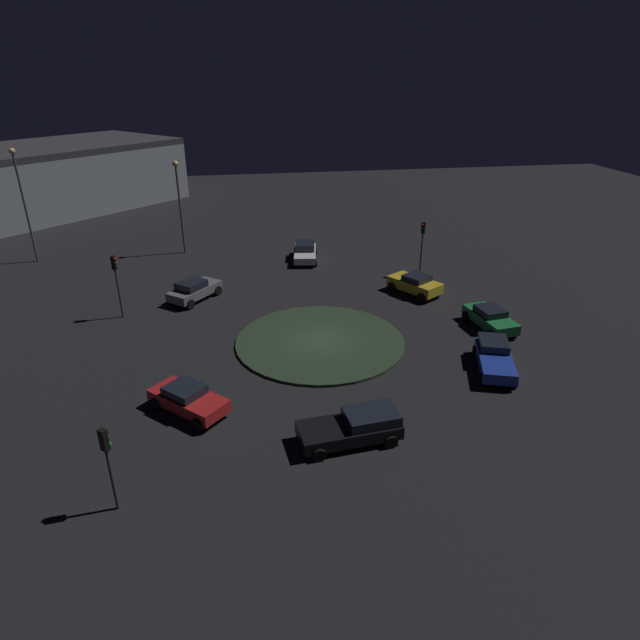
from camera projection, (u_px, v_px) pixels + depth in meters
The scene contains 15 objects.
ground_plane at pixel (320, 342), 33.13m from camera, with size 116.75×116.75×0.00m, color black.
roundabout_island at pixel (320, 341), 33.09m from camera, with size 10.38×10.38×0.16m, color #263823.
car_green at pixel (490, 318), 34.57m from camera, with size 4.25×2.37×1.42m.
car_grey at pixel (194, 290), 38.86m from camera, with size 4.25×3.99×1.51m.
car_blue at pixel (494, 357), 29.93m from camera, with size 4.62×3.07×1.41m.
car_red at pixel (188, 399), 26.21m from camera, with size 4.08×4.12×1.39m.
car_black at pixel (355, 427), 24.15m from camera, with size 2.49×4.75×1.41m.
car_yellow at pixel (415, 284), 39.88m from camera, with size 4.31×3.66×1.50m.
car_white at pixel (305, 252), 47.00m from camera, with size 4.65×2.64×1.43m.
traffic_light_northeast at pixel (116, 274), 35.15m from camera, with size 0.37×0.39×4.34m.
traffic_light_southeast at pixel (422, 238), 42.65m from camera, with size 0.39×0.38×4.35m.
traffic_light_northwest at pixel (107, 453), 19.57m from camera, with size 0.39×0.38×3.70m.
streetlamp_northeast at pixel (22, 194), 44.40m from camera, with size 0.49×0.49×9.53m.
streetlamp_northeast_near at pixel (179, 194), 46.84m from camera, with size 0.53×0.53×8.18m.
store_building at pixel (35, 180), 61.42m from camera, with size 32.59×33.37×7.32m.
Camera 1 is at (-28.93, 4.99, 15.40)m, focal length 30.15 mm.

